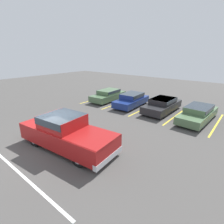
{
  "coord_description": "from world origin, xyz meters",
  "views": [
    {
      "loc": [
        8.06,
        -4.56,
        4.97
      ],
      "look_at": [
        0.76,
        4.45,
        1.0
      ],
      "focal_mm": 28.0,
      "sensor_mm": 36.0,
      "label": 1
    }
  ],
  "objects": [
    {
      "name": "stall_stripe_c",
      "position": [
        0.66,
        9.38,
        0.0
      ],
      "size": [
        0.12,
        5.38,
        0.01
      ],
      "primitive_type": "cube",
      "color": "yellow",
      "rests_on": "ground_plane"
    },
    {
      "name": "stall_stripe_d",
      "position": [
        3.63,
        9.38,
        0.0
      ],
      "size": [
        0.12,
        5.38,
        0.01
      ],
      "primitive_type": "cube",
      "color": "yellow",
      "rests_on": "ground_plane"
    },
    {
      "name": "parked_sedan_b",
      "position": [
        -0.75,
        9.3,
        0.67
      ],
      "size": [
        1.95,
        4.31,
        1.26
      ],
      "rotation": [
        0.0,
        0.0,
        -1.52
      ],
      "color": "navy",
      "rests_on": "ground_plane"
    },
    {
      "name": "stall_stripe_a",
      "position": [
        -5.28,
        9.38,
        0.0
      ],
      "size": [
        0.12,
        5.38,
        0.01
      ],
      "primitive_type": "cube",
      "color": "yellow",
      "rests_on": "ground_plane"
    },
    {
      "name": "parked_sedan_d",
      "position": [
        5.26,
        9.26,
        0.63
      ],
      "size": [
        1.98,
        4.81,
        1.17
      ],
      "rotation": [
        0.0,
        0.0,
        -1.63
      ],
      "color": "#4C6B47",
      "rests_on": "ground_plane"
    },
    {
      "name": "parked_sedan_c",
      "position": [
        2.27,
        9.54,
        0.65
      ],
      "size": [
        1.92,
        4.45,
        1.21
      ],
      "rotation": [
        0.0,
        0.0,
        -1.59
      ],
      "color": "#232326",
      "rests_on": "ground_plane"
    },
    {
      "name": "stall_stripe_b",
      "position": [
        -2.31,
        9.38,
        0.0
      ],
      "size": [
        0.12,
        5.38,
        0.01
      ],
      "primitive_type": "cube",
      "color": "yellow",
      "rests_on": "ground_plane"
    },
    {
      "name": "aisle_stripe_foreground",
      "position": [
        0.85,
        -2.19,
        0.0
      ],
      "size": [
        7.6,
        0.12,
        0.01
      ],
      "primitive_type": "cube",
      "rotation": [
        0.0,
        0.0,
        1.57
      ],
      "color": "white",
      "rests_on": "ground_plane"
    },
    {
      "name": "pickup_truck",
      "position": [
        0.86,
        0.51,
        0.9
      ],
      "size": [
        5.78,
        2.58,
        1.84
      ],
      "rotation": [
        0.0,
        0.0,
        0.09
      ],
      "color": "#A51919",
      "rests_on": "ground_plane"
    },
    {
      "name": "stall_stripe_e",
      "position": [
        6.6,
        9.38,
        0.0
      ],
      "size": [
        0.12,
        5.38,
        0.01
      ],
      "primitive_type": "cube",
      "color": "yellow",
      "rests_on": "ground_plane"
    },
    {
      "name": "ground_plane",
      "position": [
        0.0,
        0.0,
        0.0
      ],
      "size": [
        60.0,
        60.0,
        0.0
      ],
      "primitive_type": "plane",
      "color": "#4C4947"
    },
    {
      "name": "parked_sedan_a",
      "position": [
        -3.84,
        9.49,
        0.63
      ],
      "size": [
        2.03,
        4.45,
        1.18
      ],
      "rotation": [
        0.0,
        0.0,
        -1.51
      ],
      "color": "#4C6B47",
      "rests_on": "ground_plane"
    }
  ]
}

